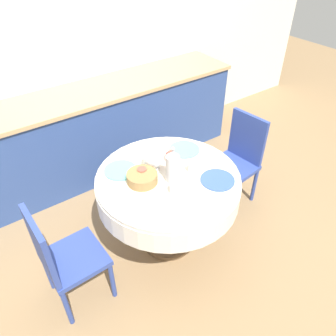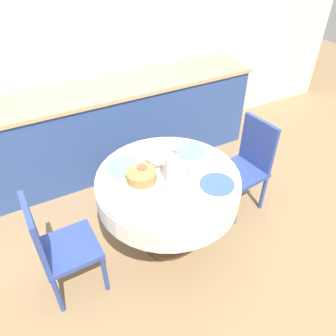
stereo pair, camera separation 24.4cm
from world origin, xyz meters
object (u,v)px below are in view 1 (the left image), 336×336
object	(u,v)px
chair_right	(62,256)
coffee_carafe	(172,166)
chair_left	(238,157)
teapot	(154,157)

from	to	relation	value
chair_right	coffee_carafe	size ratio (longest dim) A/B	3.02
chair_left	coffee_carafe	distance (m)	0.99
chair_left	teapot	world-z (taller)	teapot
chair_left	chair_right	world-z (taller)	same
chair_right	teapot	world-z (taller)	teapot
chair_right	coffee_carafe	world-z (taller)	coffee_carafe
chair_right	teapot	size ratio (longest dim) A/B	4.12
chair_left	teapot	size ratio (longest dim) A/B	4.12
coffee_carafe	teapot	bearing A→B (deg)	94.99
chair_right	coffee_carafe	xyz separation A→B (m)	(0.90, -0.04, 0.39)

